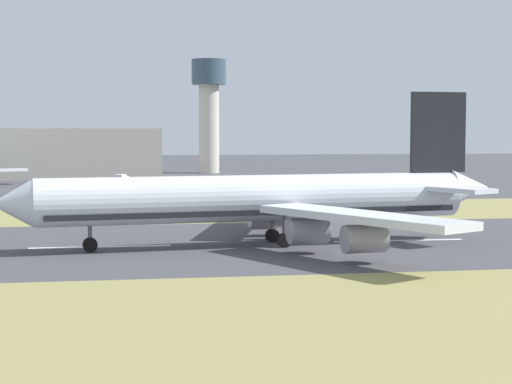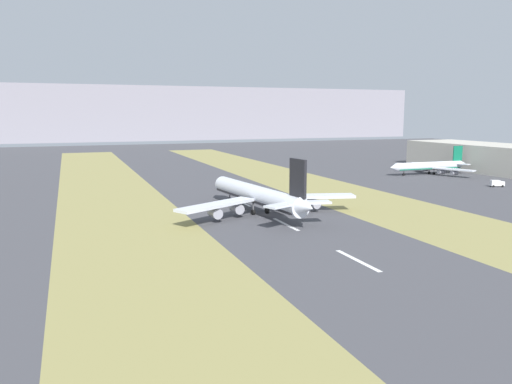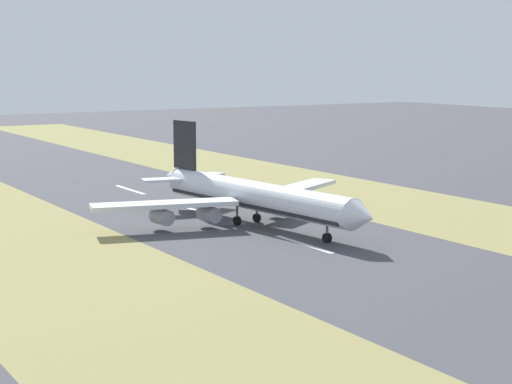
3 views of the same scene
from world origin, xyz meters
TOP-DOWN VIEW (x-y plane):
  - ground_plane at (0.00, 0.00)m, footprint 800.00×800.00m
  - grass_median_west at (-45.00, 0.00)m, footprint 40.00×600.00m
  - grass_median_east at (45.00, 0.00)m, footprint 40.00×600.00m
  - centreline_dash_near at (0.00, -55.78)m, footprint 1.20×18.00m
  - centreline_dash_mid at (0.00, -15.78)m, footprint 1.20×18.00m
  - centreline_dash_far at (0.00, 24.22)m, footprint 1.20×18.00m
  - airplane_main_jet at (-1.78, 2.32)m, footprint 63.68×67.18m

SIDE VIEW (x-z plane):
  - ground_plane at x=0.00m, z-range 0.00..0.00m
  - grass_median_west at x=-45.00m, z-range 0.00..0.01m
  - grass_median_east at x=45.00m, z-range 0.00..0.01m
  - centreline_dash_near at x=0.00m, z-range 0.00..0.01m
  - centreline_dash_mid at x=0.00m, z-range 0.00..0.01m
  - centreline_dash_far at x=0.00m, z-range 0.00..0.01m
  - airplane_main_jet at x=-1.78m, z-range -4.08..16.12m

